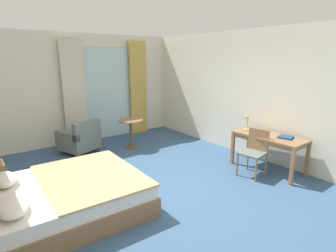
{
  "coord_description": "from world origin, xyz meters",
  "views": [
    {
      "loc": [
        -2.45,
        -3.43,
        2.22
      ],
      "look_at": [
        0.69,
        0.72,
        0.91
      ],
      "focal_mm": 29.05,
      "sensor_mm": 36.0,
      "label": 1
    }
  ],
  "objects_px": {
    "closed_book": "(286,137)",
    "round_cafe_table": "(131,127)",
    "writing_desk": "(269,140)",
    "bed": "(63,196)",
    "armchair_by_window": "(80,139)",
    "desk_chair": "(255,150)",
    "desk_lamp": "(247,120)"
  },
  "relations": [
    {
      "from": "bed",
      "to": "armchair_by_window",
      "type": "bearing_deg",
      "value": 65.25
    },
    {
      "from": "desk_chair",
      "to": "closed_book",
      "type": "xyz_separation_m",
      "value": [
        0.5,
        -0.32,
        0.24
      ]
    },
    {
      "from": "desk_chair",
      "to": "round_cafe_table",
      "type": "distance_m",
      "value": 3.07
    },
    {
      "from": "round_cafe_table",
      "to": "desk_lamp",
      "type": "bearing_deg",
      "value": -59.68
    },
    {
      "from": "closed_book",
      "to": "armchair_by_window",
      "type": "distance_m",
      "value": 4.53
    },
    {
      "from": "closed_book",
      "to": "bed",
      "type": "bearing_deg",
      "value": 149.88
    },
    {
      "from": "desk_chair",
      "to": "closed_book",
      "type": "bearing_deg",
      "value": -32.93
    },
    {
      "from": "writing_desk",
      "to": "bed",
      "type": "bearing_deg",
      "value": 167.42
    },
    {
      "from": "desk_lamp",
      "to": "closed_book",
      "type": "bearing_deg",
      "value": -77.05
    },
    {
      "from": "closed_book",
      "to": "round_cafe_table",
      "type": "relative_size",
      "value": 0.34
    },
    {
      "from": "writing_desk",
      "to": "round_cafe_table",
      "type": "bearing_deg",
      "value": 117.32
    },
    {
      "from": "bed",
      "to": "closed_book",
      "type": "distance_m",
      "value": 4.07
    },
    {
      "from": "desk_chair",
      "to": "armchair_by_window",
      "type": "relative_size",
      "value": 0.92
    },
    {
      "from": "desk_lamp",
      "to": "writing_desk",
      "type": "bearing_deg",
      "value": -79.51
    },
    {
      "from": "writing_desk",
      "to": "armchair_by_window",
      "type": "xyz_separation_m",
      "value": [
        -2.67,
        3.28,
        -0.3
      ]
    },
    {
      "from": "desk_lamp",
      "to": "closed_book",
      "type": "xyz_separation_m",
      "value": [
        0.18,
        -0.79,
        -0.23
      ]
    },
    {
      "from": "writing_desk",
      "to": "desk_chair",
      "type": "height_order",
      "value": "desk_chair"
    },
    {
      "from": "writing_desk",
      "to": "closed_book",
      "type": "xyz_separation_m",
      "value": [
        0.09,
        -0.29,
        0.1
      ]
    },
    {
      "from": "armchair_by_window",
      "to": "desk_lamp",
      "type": "bearing_deg",
      "value": -47.2
    },
    {
      "from": "bed",
      "to": "closed_book",
      "type": "relative_size",
      "value": 8.88
    },
    {
      "from": "desk_chair",
      "to": "closed_book",
      "type": "relative_size",
      "value": 3.64
    },
    {
      "from": "desk_chair",
      "to": "round_cafe_table",
      "type": "relative_size",
      "value": 1.24
    },
    {
      "from": "writing_desk",
      "to": "desk_chair",
      "type": "xyz_separation_m",
      "value": [
        -0.41,
        0.03,
        -0.13
      ]
    },
    {
      "from": "desk_lamp",
      "to": "bed",
      "type": "bearing_deg",
      "value": 174.58
    },
    {
      "from": "desk_lamp",
      "to": "desk_chair",
      "type": "bearing_deg",
      "value": -124.36
    },
    {
      "from": "bed",
      "to": "closed_book",
      "type": "height_order",
      "value": "bed"
    },
    {
      "from": "bed",
      "to": "armchair_by_window",
      "type": "height_order",
      "value": "bed"
    },
    {
      "from": "writing_desk",
      "to": "desk_lamp",
      "type": "xyz_separation_m",
      "value": [
        -0.09,
        0.49,
        0.33
      ]
    },
    {
      "from": "bed",
      "to": "closed_book",
      "type": "bearing_deg",
      "value": -16.32
    },
    {
      "from": "desk_chair",
      "to": "closed_book",
      "type": "distance_m",
      "value": 0.64
    },
    {
      "from": "closed_book",
      "to": "round_cafe_table",
      "type": "xyz_separation_m",
      "value": [
        -1.59,
        3.2,
        -0.22
      ]
    },
    {
      "from": "bed",
      "to": "desk_chair",
      "type": "bearing_deg",
      "value": -13.53
    }
  ]
}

